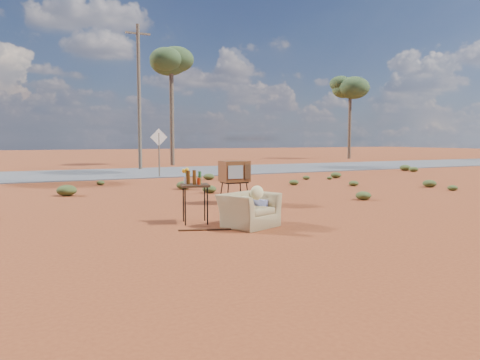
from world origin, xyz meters
name	(u,v)px	position (x,y,z in m)	size (l,w,h in m)	color
ground	(252,222)	(0.00, 0.00, 0.00)	(140.00, 140.00, 0.00)	brown
highway	(113,173)	(0.00, 15.00, 0.02)	(140.00, 7.00, 0.04)	#565659
armchair	(251,205)	(-0.23, -0.37, 0.41)	(1.32, 1.15, 0.89)	olive
tv_unit	(234,172)	(0.87, 2.71, 0.85)	(0.72, 0.58, 1.14)	black
side_table	(193,183)	(-1.13, 0.47, 0.83)	(0.68, 0.68, 1.12)	#331E12
rusty_bar	(212,230)	(-1.09, -0.44, 0.02)	(0.03, 0.03, 1.28)	#522C16
road_sign	(159,144)	(1.50, 12.00, 1.50)	(0.78, 0.06, 2.19)	brown
eucalyptus_center	(171,66)	(5.00, 21.00, 6.43)	(3.20, 3.20, 7.60)	brown
eucalyptus_right	(350,90)	(22.00, 24.00, 5.94)	(3.20, 3.20, 7.10)	brown
utility_pole_center	(139,95)	(2.00, 17.50, 4.15)	(1.40, 0.20, 8.00)	brown
scrub_patch	(155,195)	(-0.82, 4.41, 0.14)	(17.49, 8.07, 0.33)	#425023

